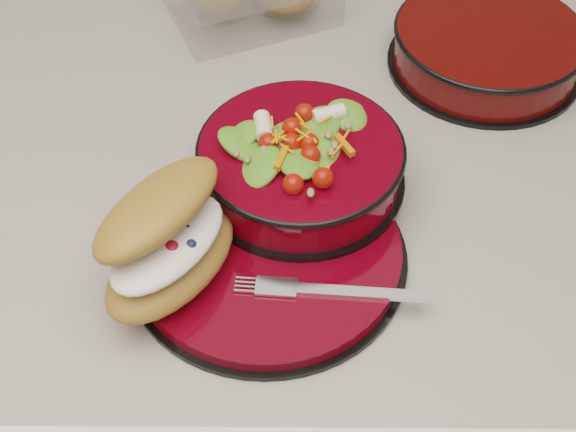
{
  "coord_description": "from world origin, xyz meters",
  "views": [
    {
      "loc": [
        0.08,
        -0.66,
        1.51
      ],
      "look_at": [
        0.07,
        -0.15,
        0.94
      ],
      "focal_mm": 50.0,
      "sensor_mm": 36.0,
      "label": 1
    }
  ],
  "objects_px": {
    "island_counter": "(240,354)",
    "dinner_plate": "(268,253)",
    "croissant": "(169,240)",
    "extra_bowl": "(488,46)",
    "fork": "(335,291)",
    "salad_bowl": "(301,157)"
  },
  "relations": [
    {
      "from": "croissant",
      "to": "extra_bowl",
      "type": "bearing_deg",
      "value": -11.82
    },
    {
      "from": "island_counter",
      "to": "croissant",
      "type": "bearing_deg",
      "value": -98.74
    },
    {
      "from": "dinner_plate",
      "to": "extra_bowl",
      "type": "relative_size",
      "value": 1.16
    },
    {
      "from": "island_counter",
      "to": "croissant",
      "type": "distance_m",
      "value": 0.55
    },
    {
      "from": "croissant",
      "to": "fork",
      "type": "distance_m",
      "value": 0.16
    },
    {
      "from": "dinner_plate",
      "to": "island_counter",
      "type": "bearing_deg",
      "value": 107.73
    },
    {
      "from": "salad_bowl",
      "to": "extra_bowl",
      "type": "bearing_deg",
      "value": 44.01
    },
    {
      "from": "croissant",
      "to": "island_counter",
      "type": "bearing_deg",
      "value": 25.14
    },
    {
      "from": "island_counter",
      "to": "fork",
      "type": "height_order",
      "value": "fork"
    },
    {
      "from": "island_counter",
      "to": "extra_bowl",
      "type": "bearing_deg",
      "value": 22.91
    },
    {
      "from": "salad_bowl",
      "to": "fork",
      "type": "relative_size",
      "value": 1.36
    },
    {
      "from": "dinner_plate",
      "to": "croissant",
      "type": "bearing_deg",
      "value": -160.46
    },
    {
      "from": "island_counter",
      "to": "dinner_plate",
      "type": "height_order",
      "value": "dinner_plate"
    },
    {
      "from": "island_counter",
      "to": "salad_bowl",
      "type": "xyz_separation_m",
      "value": [
        0.09,
        -0.09,
        0.5
      ]
    },
    {
      "from": "dinner_plate",
      "to": "salad_bowl",
      "type": "bearing_deg",
      "value": 70.02
    },
    {
      "from": "island_counter",
      "to": "salad_bowl",
      "type": "height_order",
      "value": "salad_bowl"
    },
    {
      "from": "fork",
      "to": "dinner_plate",
      "type": "bearing_deg",
      "value": 53.34
    },
    {
      "from": "extra_bowl",
      "to": "fork",
      "type": "bearing_deg",
      "value": -118.54
    },
    {
      "from": "extra_bowl",
      "to": "dinner_plate",
      "type": "bearing_deg",
      "value": -130.17
    },
    {
      "from": "croissant",
      "to": "dinner_plate",
      "type": "bearing_deg",
      "value": -36.58
    },
    {
      "from": "island_counter",
      "to": "dinner_plate",
      "type": "xyz_separation_m",
      "value": [
        0.05,
        -0.17,
        0.46
      ]
    },
    {
      "from": "island_counter",
      "to": "extra_bowl",
      "type": "height_order",
      "value": "extra_bowl"
    }
  ]
}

